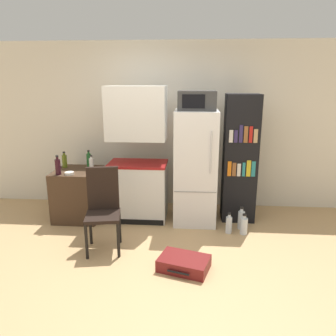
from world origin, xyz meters
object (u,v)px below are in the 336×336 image
Objects in this scene: suitcase_large_flat at (184,263)px; water_bottle_middle at (229,224)px; side_table at (79,194)px; water_bottle_back at (244,226)px; kitchen_hutch at (138,159)px; bottle_olive_oil at (65,161)px; bowl at (69,173)px; water_bottle_front at (241,219)px; bottle_wine_dark at (58,166)px; bookshelf at (240,159)px; refrigerator at (195,168)px; bottle_milk_white at (91,164)px; microwave at (197,101)px; bottle_green_tall at (89,160)px; chair at (103,203)px.

suitcase_large_flat is 2.09× the size of water_bottle_middle.
side_table is 2.55× the size of water_bottle_back.
kitchen_hutch is 7.97× the size of bottle_olive_oil.
bowl is 2.49m from water_bottle_front.
bottle_olive_oil is 0.88× the size of bottle_wine_dark.
kitchen_hutch is 1.06× the size of bookshelf.
side_table is at bearing 54.22° from bottle_wine_dark.
suitcase_large_flat is (1.62, -1.31, -0.30)m from side_table.
bottle_milk_white is (-1.53, 0.03, 0.02)m from refrigerator.
microwave is at bearing 7.85° from bottle_wine_dark.
chair reaches higher than bottle_green_tall.
side_table is 2.27× the size of water_bottle_front.
bottle_green_tall is at bearing 58.51° from bottle_wine_dark.
bowl is 2.51m from water_bottle_back.
kitchen_hutch is 1.13m from bottle_olive_oil.
kitchen_hutch is at bearing 16.03° from bottle_wine_dark.
bookshelf reaches higher than bottle_wine_dark.
refrigerator is at bearing -3.52° from bottle_olive_oil.
bottle_olive_oil is at bearing 168.62° from water_bottle_back.
bottle_milk_white is at bearing 168.69° from water_bottle_back.
refrigerator is at bearing -7.33° from bottle_green_tall.
bottle_olive_oil reaches higher than bowl.
suitcase_large_flat is (0.72, -1.37, -0.84)m from kitchen_hutch.
bottle_green_tall is (-1.62, 0.21, 0.04)m from refrigerator.
bottle_wine_dark is at bearing -171.31° from bookshelf.
bottle_olive_oil is 2.59m from water_bottle_middle.
chair is at bearing -141.42° from refrigerator.
bottle_milk_white is at bearing 178.83° from microwave.
bottle_wine_dark is 2.15× the size of bowl.
bottle_wine_dark is 0.85× the size of water_bottle_front.
bottle_green_tall is 1.95× the size of bowl.
water_bottle_front is (1.76, 0.65, -0.44)m from chair.
bookshelf is 2.99× the size of suitcase_large_flat.
refrigerator is at bearing 7.89° from bottle_wine_dark.
water_bottle_back is (0.03, -0.53, -0.80)m from bookshelf.
bottle_wine_dark reaches higher than bottle_milk_white.
bottle_wine_dark is (0.06, -0.39, 0.01)m from bottle_olive_oil.
bookshelf is (1.48, 0.08, 0.01)m from kitchen_hutch.
chair reaches higher than bottle_milk_white.
water_bottle_middle is (0.47, -0.39, -1.62)m from microwave.
side_table is 2.68× the size of bottle_wine_dark.
bowl reaches higher than water_bottle_back.
bookshelf is at bearing 91.87° from water_bottle_front.
bottle_milk_white reaches higher than water_bottle_back.
microwave is at bearing 140.03° from water_bottle_middle.
bottle_olive_oil is at bearing 120.00° from chair.
chair is at bearing -54.42° from side_table.
bottle_green_tall is 2.42m from water_bottle_front.
bottle_olive_oil is at bearing 148.64° from side_table.
refrigerator reaches higher than water_bottle_front.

